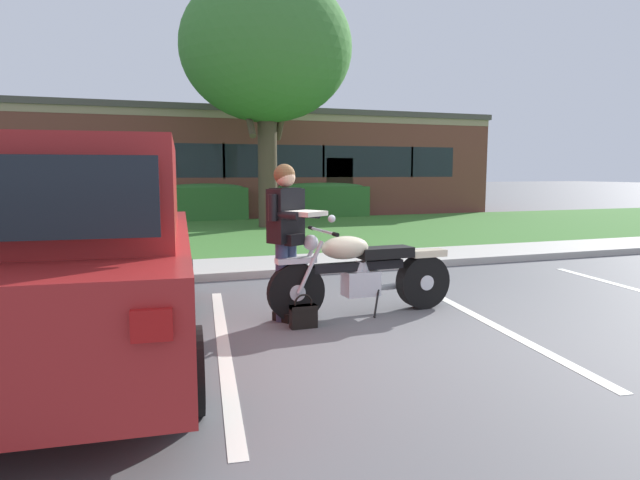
# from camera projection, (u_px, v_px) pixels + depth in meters

# --- Properties ---
(ground_plane) EXTENTS (140.00, 140.00, 0.00)m
(ground_plane) POSITION_uv_depth(u_px,v_px,m) (397.00, 332.00, 5.59)
(ground_plane) COLOR #565659
(curb_strip) EXTENTS (60.00, 0.20, 0.12)m
(curb_strip) POSITION_uv_depth(u_px,v_px,m) (301.00, 271.00, 8.70)
(curb_strip) COLOR #B7B2A8
(curb_strip) RESTS_ON ground
(concrete_walk) EXTENTS (60.00, 1.50, 0.08)m
(concrete_walk) POSITION_uv_depth(u_px,v_px,m) (286.00, 264.00, 9.50)
(concrete_walk) COLOR #B7B2A8
(concrete_walk) RESTS_ON ground
(grass_lawn) EXTENTS (60.00, 8.18, 0.06)m
(grass_lawn) POSITION_uv_depth(u_px,v_px,m) (235.00, 234.00, 14.04)
(grass_lawn) COLOR #3D752D
(grass_lawn) RESTS_ON ground
(stall_stripe_0) EXTENTS (0.65, 4.38, 0.01)m
(stall_stripe_0) POSITION_uv_depth(u_px,v_px,m) (223.00, 343.00, 5.22)
(stall_stripe_0) COLOR silver
(stall_stripe_0) RESTS_ON ground
(stall_stripe_1) EXTENTS (0.65, 4.38, 0.01)m
(stall_stripe_1) POSITION_uv_depth(u_px,v_px,m) (479.00, 317.00, 6.15)
(stall_stripe_1) COLOR silver
(stall_stripe_1) RESTS_ON ground
(motorcycle) EXTENTS (2.24, 0.82, 1.18)m
(motorcycle) POSITION_uv_depth(u_px,v_px,m) (369.00, 272.00, 6.28)
(motorcycle) COLOR black
(motorcycle) RESTS_ON ground
(rider_person) EXTENTS (0.60, 0.67, 1.70)m
(rider_person) POSITION_uv_depth(u_px,v_px,m) (287.00, 229.00, 5.93)
(rider_person) COLOR black
(rider_person) RESTS_ON ground
(handbag) EXTENTS (0.28, 0.13, 0.36)m
(handbag) POSITION_uv_depth(u_px,v_px,m) (303.00, 314.00, 5.73)
(handbag) COLOR black
(handbag) RESTS_ON ground
(parked_suv_adjacent) EXTENTS (2.31, 4.98, 1.86)m
(parked_suv_adjacent) POSITION_uv_depth(u_px,v_px,m) (75.00, 250.00, 4.72)
(parked_suv_adjacent) COLOR #AD2323
(parked_suv_adjacent) RESTS_ON ground
(shade_tree) EXTENTS (4.72, 4.72, 6.99)m
(shade_tree) POSITION_uv_depth(u_px,v_px,m) (266.00, 50.00, 15.08)
(shade_tree) COLOR #4C3D2D
(shade_tree) RESTS_ON ground
(hedge_left) EXTENTS (2.71, 0.90, 1.24)m
(hedge_left) POSITION_uv_depth(u_px,v_px,m) (205.00, 202.00, 17.92)
(hedge_left) COLOR #336B2D
(hedge_left) RESTS_ON ground
(hedge_center_left) EXTENTS (3.31, 0.90, 1.24)m
(hedge_center_left) POSITION_uv_depth(u_px,v_px,m) (321.00, 199.00, 19.23)
(hedge_center_left) COLOR #336B2D
(hedge_center_left) RESTS_ON ground
(brick_building) EXTENTS (20.61, 11.73, 3.79)m
(brick_building) POSITION_uv_depth(u_px,v_px,m) (202.00, 165.00, 23.46)
(brick_building) COLOR brown
(brick_building) RESTS_ON ground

